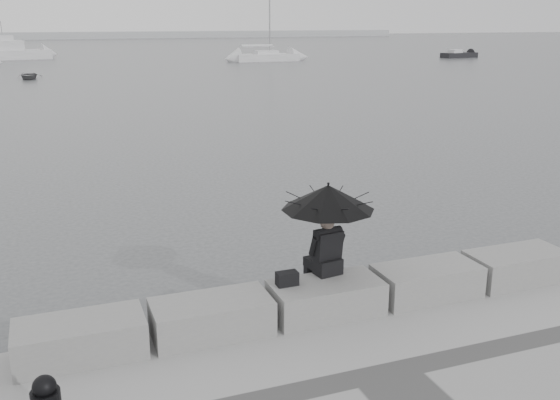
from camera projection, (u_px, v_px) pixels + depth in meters
name	position (u px, v px, depth m)	size (l,w,h in m)	color
ground	(313.00, 331.00, 9.61)	(360.00, 360.00, 0.00)	#3F4144
stone_block_far_left	(80.00, 339.00, 7.84)	(1.60, 0.80, 0.50)	slate
stone_block_left	(212.00, 317.00, 8.42)	(1.60, 0.80, 0.50)	slate
stone_block_centre	(326.00, 298.00, 8.99)	(1.60, 0.80, 0.50)	slate
stone_block_right	(427.00, 281.00, 9.57)	(1.60, 0.80, 0.50)	slate
stone_block_far_right	(516.00, 266.00, 10.15)	(1.60, 0.80, 0.50)	slate
seated_person	(328.00, 206.00, 8.96)	(1.36, 1.36, 1.39)	black
bag	(287.00, 279.00, 8.81)	(0.31, 0.18, 0.20)	black
distant_landmass	(16.00, 36.00, 145.37)	(180.00, 8.00, 2.80)	#A9ACAF
sailboat_right	(266.00, 56.00, 70.96)	(7.37, 2.60, 12.90)	white
motor_cruiser	(12.00, 52.00, 73.57)	(8.96, 4.41, 4.50)	white
small_motorboat	(459.00, 55.00, 77.59)	(5.08, 2.32, 1.10)	black
dinghy	(29.00, 76.00, 49.94)	(2.86, 1.21, 0.48)	slate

